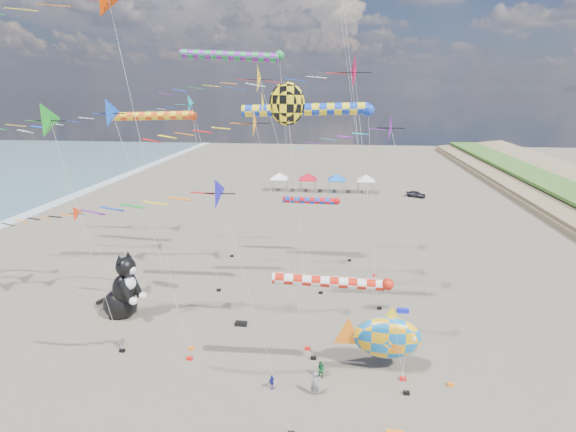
% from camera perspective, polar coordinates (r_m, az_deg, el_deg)
% --- Properties ---
extents(delta_kite_1, '(10.27, 2.42, 16.84)m').
position_cam_1_polar(delta_kite_1, '(31.37, -28.75, 10.15)').
color(delta_kite_1, '#1B9624').
rests_on(delta_kite_1, ground).
extents(delta_kite_2, '(12.82, 2.53, 19.54)m').
position_cam_1_polar(delta_kite_2, '(36.93, -3.68, 16.71)').
color(delta_kite_2, gold).
rests_on(delta_kite_2, ground).
extents(delta_kite_3, '(9.72, 2.00, 17.03)m').
position_cam_1_polar(delta_kite_3, '(30.07, -22.01, 11.41)').
color(delta_kite_3, blue).
rests_on(delta_kite_3, ground).
extents(delta_kite_4, '(10.41, 1.54, 7.97)m').
position_cam_1_polar(delta_kite_4, '(42.29, -27.09, -0.60)').
color(delta_kite_4, '#F9350E').
rests_on(delta_kite_4, ground).
extents(delta_kite_5, '(12.22, 2.78, 20.10)m').
position_cam_1_polar(delta_kite_5, '(34.01, 7.02, 17.46)').
color(delta_kite_5, '#D20A3D').
rests_on(delta_kite_5, ground).
extents(delta_kite_6, '(9.11, 1.66, 13.59)m').
position_cam_1_polar(delta_kite_6, '(20.81, -10.00, 1.35)').
color(delta_kite_6, '#2118BB').
rests_on(delta_kite_6, ground).
extents(delta_kite_7, '(10.22, 2.00, 16.50)m').
position_cam_1_polar(delta_kite_7, '(28.15, -5.89, 11.10)').
color(delta_kite_7, orange).
rests_on(delta_kite_7, ground).
extents(delta_kite_8, '(10.85, 2.02, 17.04)m').
position_cam_1_polar(delta_kite_8, '(47.26, -13.94, 13.29)').
color(delta_kite_8, '#21A1C6').
rests_on(delta_kite_8, ground).
extents(delta_kite_9, '(14.63, 2.62, 23.62)m').
position_cam_1_polar(delta_kite_9, '(29.40, -24.77, 23.45)').
color(delta_kite_9, '#C53100').
rests_on(delta_kite_9, ground).
extents(delta_kite_11, '(8.95, 1.69, 16.32)m').
position_cam_1_polar(delta_kite_11, '(24.70, 12.65, 9.98)').
color(delta_kite_11, '#63118E').
rests_on(delta_kite_11, ground).
extents(windsock_0, '(8.13, 0.68, 7.36)m').
position_cam_1_polar(windsock_0, '(25.58, 6.10, -8.42)').
color(windsock_0, red).
rests_on(windsock_0, ground).
extents(windsock_1, '(10.29, 0.86, 16.51)m').
position_cam_1_polar(windsock_1, '(31.49, 2.94, 13.24)').
color(windsock_1, '#1439C8').
rests_on(windsock_1, ground).
extents(windsock_2, '(10.18, 0.81, 20.51)m').
position_cam_1_polar(windsock_2, '(40.02, -6.85, 19.44)').
color(windsock_2, '#1A8F44').
rests_on(windsock_2, ground).
extents(windsock_3, '(8.46, 0.72, 15.69)m').
position_cam_1_polar(windsock_3, '(38.89, -16.30, 11.97)').
color(windsock_3, '#F64A14').
rests_on(windsock_3, ground).
extents(windsock_4, '(7.21, 0.71, 6.81)m').
position_cam_1_polar(windsock_4, '(45.94, 3.24, 1.93)').
color(windsock_4, red).
rests_on(windsock_4, ground).
extents(angelfish_kite, '(3.74, 3.02, 17.87)m').
position_cam_1_polar(angelfish_kite, '(28.52, -0.54, 13.77)').
color(angelfish_kite, yellow).
rests_on(angelfish_kite, ground).
extents(cat_inflatable, '(4.51, 3.21, 5.50)m').
position_cam_1_polar(cat_inflatable, '(37.72, -20.37, -8.14)').
color(cat_inflatable, black).
rests_on(cat_inflatable, ground).
extents(fish_inflatable, '(5.63, 1.97, 4.51)m').
position_cam_1_polar(fish_inflatable, '(30.00, 12.38, -14.81)').
color(fish_inflatable, '#1372C0').
rests_on(fish_inflatable, ground).
extents(person_adult, '(0.57, 0.38, 1.55)m').
position_cam_1_polar(person_adult, '(28.11, 3.47, -20.56)').
color(person_adult, slate).
rests_on(person_adult, ground).
extents(child_green, '(0.69, 0.65, 1.13)m').
position_cam_1_polar(child_green, '(29.64, 4.20, -18.93)').
color(child_green, '#1A7337').
rests_on(child_green, ground).
extents(child_blue, '(0.55, 0.55, 0.94)m').
position_cam_1_polar(child_blue, '(28.77, -2.08, -20.34)').
color(child_blue, navy).
rests_on(child_blue, ground).
extents(kite_bag_1, '(0.90, 0.44, 0.30)m').
position_cam_1_polar(kite_bag_1, '(38.29, 14.39, -11.55)').
color(kite_bag_1, '#151CD2').
rests_on(kite_bag_1, ground).
extents(kite_bag_3, '(0.90, 0.44, 0.30)m').
position_cam_1_polar(kite_bag_3, '(35.46, -5.99, -13.44)').
color(kite_bag_3, black).
rests_on(kite_bag_3, ground).
extents(tent_row, '(19.20, 4.20, 3.80)m').
position_cam_1_polar(tent_row, '(78.25, 4.38, 5.28)').
color(tent_row, white).
rests_on(tent_row, ground).
extents(parked_car, '(3.46, 2.56, 1.10)m').
position_cam_1_polar(parked_car, '(77.86, 15.92, 2.70)').
color(parked_car, '#26262D').
rests_on(parked_car, ground).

